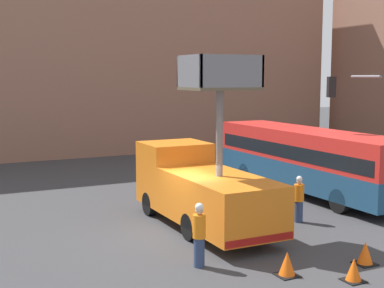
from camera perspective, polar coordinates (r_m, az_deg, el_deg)
name	(u,v)px	position (r m, az deg, el deg)	size (l,w,h in m)	color
ground_plane	(178,235)	(18.91, -1.54, -9.72)	(120.00, 120.00, 0.00)	#38383A
building_backdrop_far	(40,50)	(41.21, -15.94, 9.59)	(44.00, 10.00, 14.84)	#936651
utility_truck	(201,186)	(19.67, 0.96, -4.51)	(2.52, 7.36, 6.20)	orange
city_bus	(307,156)	(25.71, 12.20, -1.29)	(2.61, 11.49, 3.03)	navy
traffic_light_pole	(373,113)	(24.97, 18.71, 3.19)	(3.13, 2.88, 5.80)	slate
road_worker_near_truck	(199,235)	(15.66, 0.77, -9.66)	(0.38, 0.38, 1.90)	navy
road_worker_directing	(299,199)	(20.74, 11.33, -5.79)	(0.38, 0.38, 1.78)	navy
traffic_cone_near_truck	(287,264)	(15.42, 10.10, -12.53)	(0.60, 0.60, 0.69)	black
traffic_cone_mid_road	(365,254)	(16.85, 17.99, -11.06)	(0.60, 0.60, 0.68)	black
traffic_cone_far_side	(354,270)	(15.46, 16.86, -12.78)	(0.56, 0.56, 0.64)	black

